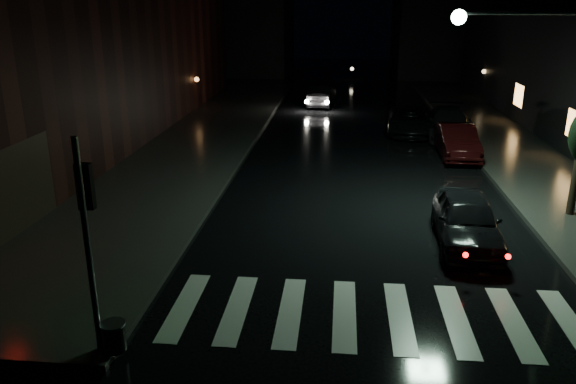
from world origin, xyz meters
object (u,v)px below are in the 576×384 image
(oncoming_car, at_px, (322,95))
(parked_car_d, at_px, (411,121))
(parked_car_c, at_px, (449,123))
(parked_car_b, at_px, (457,141))
(parked_car_a, at_px, (467,220))

(oncoming_car, bearing_deg, parked_car_d, 127.14)
(parked_car_c, bearing_deg, oncoming_car, 133.97)
(parked_car_b, height_order, parked_car_c, parked_car_c)
(parked_car_c, xyz_separation_m, oncoming_car, (-6.74, 8.60, -0.04))
(parked_car_d, xyz_separation_m, oncoming_car, (-4.94, 7.89, 0.00))
(parked_car_a, distance_m, parked_car_d, 14.17)
(parked_car_b, bearing_deg, parked_car_a, -98.16)
(parked_car_a, height_order, oncoming_car, parked_car_a)
(parked_car_d, height_order, oncoming_car, same)
(parked_car_c, xyz_separation_m, parked_car_d, (-1.80, 0.71, -0.04))
(parked_car_b, bearing_deg, oncoming_car, 118.06)
(parked_car_a, height_order, parked_car_b, parked_car_a)
(parked_car_a, bearing_deg, parked_car_d, 93.10)
(parked_car_b, bearing_deg, parked_car_c, 86.18)
(parked_car_a, distance_m, parked_car_b, 9.75)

